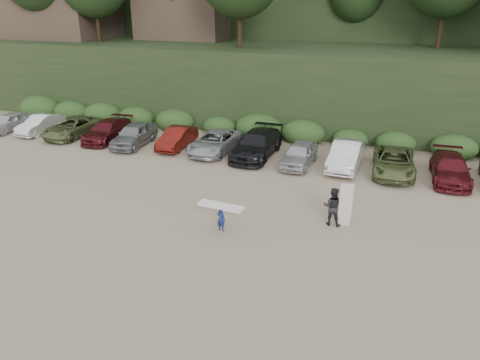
% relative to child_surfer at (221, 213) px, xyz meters
% --- Properties ---
extents(ground, '(120.00, 120.00, 0.00)m').
position_rel_child_surfer_xyz_m(ground, '(-0.56, 0.01, -0.86)').
color(ground, tan).
rests_on(ground, ground).
extents(parked_cars, '(39.19, 5.90, 1.64)m').
position_rel_child_surfer_xyz_m(parked_cars, '(-2.02, 10.13, -0.12)').
color(parked_cars, silver).
rests_on(parked_cars, ground).
extents(child_surfer, '(2.16, 0.81, 1.27)m').
position_rel_child_surfer_xyz_m(child_surfer, '(0.00, 0.00, 0.00)').
color(child_surfer, navy).
rests_on(child_surfer, ground).
extents(adult_surfer, '(1.35, 0.73, 2.16)m').
position_rel_child_surfer_xyz_m(adult_surfer, '(4.68, 2.22, 0.07)').
color(adult_surfer, black).
rests_on(adult_surfer, ground).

